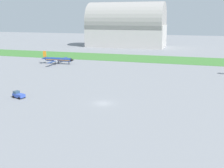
% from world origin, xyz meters
% --- Properties ---
extents(ground_plane, '(600.00, 600.00, 0.00)m').
position_xyz_m(ground_plane, '(0.00, 0.00, 0.00)').
color(ground_plane, gray).
extents(grass_taxiway_strip, '(360.00, 28.00, 0.08)m').
position_xyz_m(grass_taxiway_strip, '(0.00, 84.96, 0.04)').
color(grass_taxiway_strip, '#3D7533').
rests_on(grass_taxiway_strip, ground_plane).
extents(airplane_taxiing_turboprop, '(17.43, 20.38, 6.10)m').
position_xyz_m(airplane_taxiing_turboprop, '(-42.57, 54.90, 2.23)').
color(airplane_taxiing_turboprop, navy).
rests_on(airplane_taxiing_turboprop, ground_plane).
extents(pushback_tug_near_gate, '(3.96, 2.88, 1.95)m').
position_xyz_m(pushback_tug_near_gate, '(-24.77, -2.24, 0.91)').
color(pushback_tug_near_gate, '#334FB2').
rests_on(pushback_tug_near_gate, ground_plane).
extents(hangar_distant, '(58.60, 28.49, 33.49)m').
position_xyz_m(hangar_distant, '(-30.97, 143.93, 15.41)').
color(hangar_distant, '#BCB7B2').
rests_on(hangar_distant, ground_plane).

